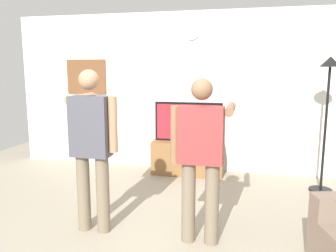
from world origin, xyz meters
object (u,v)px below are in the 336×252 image
television (188,122)px  floor_lamp (328,97)px  person_standing_nearer_couch (201,152)px  person_standing_nearer_lamp (92,142)px  wall_clock (192,32)px  tv_stand (188,158)px  framed_picture (87,77)px

television → floor_lamp: bearing=-11.5°
person_standing_nearer_couch → person_standing_nearer_lamp: bearing=-179.7°
wall_clock → tv_stand: bearing=-90.0°
tv_stand → television: bearing=90.0°
television → person_standing_nearer_couch: person_standing_nearer_couch is taller
tv_stand → person_standing_nearer_lamp: bearing=-106.5°
television → floor_lamp: 2.12m
television → person_standing_nearer_lamp: bearing=-106.1°
tv_stand → person_standing_nearer_lamp: size_ratio=0.67×
person_standing_nearer_couch → tv_stand: bearing=103.1°
framed_picture → person_standing_nearer_couch: 3.55m
tv_stand → wall_clock: bearing=90.0°
wall_clock → floor_lamp: 2.34m
television → wall_clock: (-0.00, 0.24, 1.47)m
person_standing_nearer_lamp → person_standing_nearer_couch: size_ratio=1.05×
floor_lamp → person_standing_nearer_couch: (-1.51, -1.83, -0.43)m
wall_clock → framed_picture: bearing=179.9°
framed_picture → floor_lamp: (3.95, -0.66, -0.24)m
person_standing_nearer_couch → floor_lamp: bearing=50.5°
wall_clock → floor_lamp: size_ratio=0.13×
person_standing_nearer_lamp → floor_lamp: bearing=34.6°
person_standing_nearer_lamp → person_standing_nearer_couch: 1.16m
tv_stand → person_standing_nearer_couch: size_ratio=0.71×
wall_clock → floor_lamp: wall_clock is taller
framed_picture → person_standing_nearer_lamp: size_ratio=0.43×
person_standing_nearer_couch → television: bearing=102.8°
framed_picture → television: bearing=-7.3°
television → person_standing_nearer_couch: 2.30m
television → floor_lamp: floor_lamp is taller
television → framed_picture: bearing=172.7°
television → person_standing_nearer_lamp: person_standing_nearer_lamp is taller
wall_clock → person_standing_nearer_lamp: 2.92m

